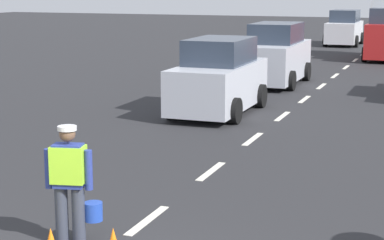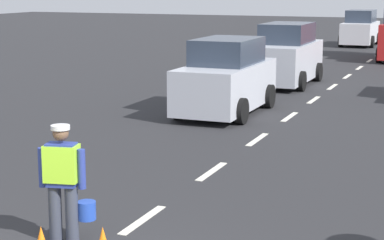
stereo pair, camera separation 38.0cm
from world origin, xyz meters
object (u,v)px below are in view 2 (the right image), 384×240
Objects in this scene: road_worker at (64,178)px; car_oncoming_second at (286,56)px; car_oncoming_lead at (226,79)px; car_oncoming_third at (360,29)px.

car_oncoming_second is (-1.09, 16.22, 0.08)m from road_worker.
car_oncoming_lead is (-1.21, 10.14, 0.03)m from road_worker.
road_worker is 0.41× the size of car_oncoming_third.
car_oncoming_lead is 23.19m from car_oncoming_third.
road_worker is 10.22m from car_oncoming_lead.
car_oncoming_lead reaches higher than car_oncoming_third.
car_oncoming_second is (0.12, 6.07, 0.05)m from car_oncoming_lead.
car_oncoming_third is (0.07, 23.19, -0.02)m from car_oncoming_lead.
car_oncoming_third is (-0.05, 17.12, -0.07)m from car_oncoming_second.
car_oncoming_second reaches higher than car_oncoming_lead.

